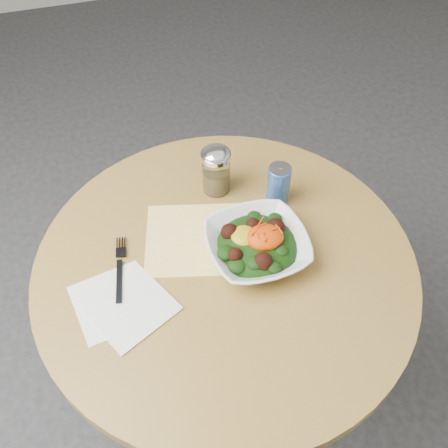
% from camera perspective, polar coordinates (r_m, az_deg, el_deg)
% --- Properties ---
extents(ground, '(6.00, 6.00, 0.00)m').
position_cam_1_polar(ground, '(1.84, 0.11, -18.02)').
color(ground, '#2C2B2E').
rests_on(ground, ground).
extents(table, '(0.90, 0.90, 0.75)m').
position_cam_1_polar(table, '(1.34, 0.14, -9.09)').
color(table, black).
rests_on(table, ground).
extents(cloth_napkin, '(0.29, 0.28, 0.00)m').
position_cam_1_polar(cloth_napkin, '(1.21, -3.19, -1.68)').
color(cloth_napkin, yellow).
rests_on(cloth_napkin, table).
extents(paper_napkins, '(0.24, 0.23, 0.00)m').
position_cam_1_polar(paper_napkins, '(1.13, -11.60, -8.94)').
color(paper_napkins, white).
rests_on(paper_napkins, table).
extents(salad_bowl, '(0.24, 0.24, 0.09)m').
position_cam_1_polar(salad_bowl, '(1.16, 3.79, -2.38)').
color(salad_bowl, white).
rests_on(salad_bowl, table).
extents(fork, '(0.05, 0.18, 0.00)m').
position_cam_1_polar(fork, '(1.18, -11.80, -4.77)').
color(fork, black).
rests_on(fork, table).
extents(spice_shaker, '(0.08, 0.08, 0.14)m').
position_cam_1_polar(spice_shaker, '(1.28, -0.91, 6.17)').
color(spice_shaker, silver).
rests_on(spice_shaker, table).
extents(beverage_can, '(0.06, 0.06, 0.11)m').
position_cam_1_polar(beverage_can, '(1.27, 6.23, 4.55)').
color(beverage_can, '#0E249A').
rests_on(beverage_can, table).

